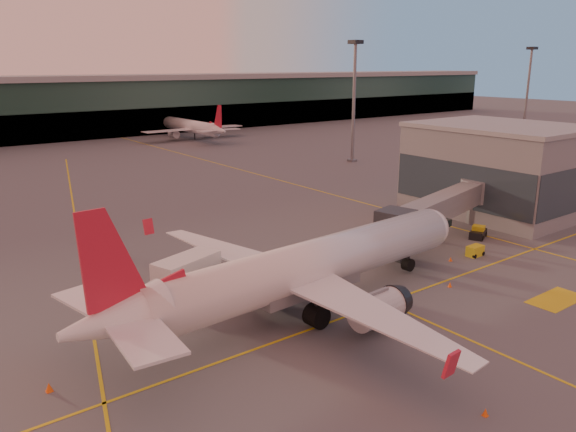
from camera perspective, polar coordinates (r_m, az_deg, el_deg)
ground at (r=45.58m, az=10.13°, el=-12.24°), size 600.00×600.00×0.00m
taxi_markings at (r=77.87m, az=-18.65°, el=-1.12°), size 100.12×173.00×0.01m
gate_building at (r=86.27m, az=20.69°, el=4.54°), size 18.40×22.40×12.60m
mast_east_near at (r=123.37m, az=6.73°, el=12.35°), size 2.40×2.40×25.60m
mast_east_far at (r=185.39m, az=23.22°, el=12.18°), size 2.40×2.40×25.60m
main_airplane at (r=47.81m, az=1.57°, el=-5.45°), size 40.41×36.41×12.19m
jet_bridge at (r=70.46m, az=15.74°, el=0.96°), size 25.13×8.79×5.98m
catering_truck at (r=50.07m, az=-10.12°, el=-6.30°), size 6.55×4.32×4.69m
gpu_cart at (r=66.29m, az=18.48°, el=-3.39°), size 2.08×1.27×1.18m
pushback_tug at (r=73.26m, az=18.77°, el=-1.63°), size 3.36×2.62×1.53m
cone_nose at (r=63.88m, az=16.19°, el=-4.23°), size 0.38×0.38×0.48m
cone_tail at (r=41.59m, az=-23.11°, el=-15.71°), size 0.49×0.49×0.63m
cone_wing_right at (r=38.29m, az=19.42°, el=-18.28°), size 0.40×0.40×0.50m
cone_wing_left at (r=62.45m, az=-9.93°, el=-4.24°), size 0.45×0.45×0.57m
cone_fwd at (r=56.69m, az=16.13°, el=-6.71°), size 0.39×0.39×0.50m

